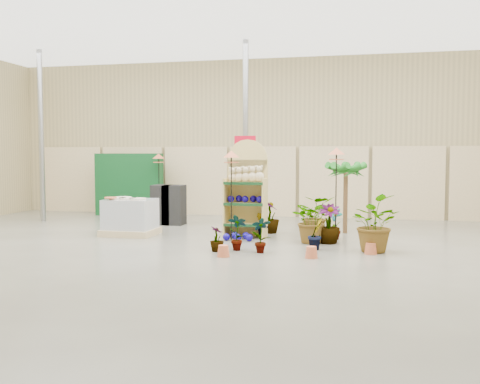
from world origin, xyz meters
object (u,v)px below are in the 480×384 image
Objects in this scene: bird_table_front at (231,157)px; potted_plant_2 at (312,220)px; display_shelf at (247,192)px; pallet_stack at (130,217)px.

potted_plant_2 is at bearing 0.39° from bird_table_front.
display_shelf is 0.96m from bird_table_front.
bird_table_front is (-0.21, -0.55, 0.76)m from display_shelf.
display_shelf is at bearing 68.77° from bird_table_front.
bird_table_front is 2.00× the size of potted_plant_2.
potted_plant_2 is (1.44, -0.53, -0.49)m from display_shelf.
pallet_stack is at bearing 174.88° from bird_table_front.
bird_table_front is (2.33, -0.21, 1.32)m from pallet_stack.
potted_plant_2 is at bearing -19.89° from display_shelf.
display_shelf is 1.61m from potted_plant_2.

